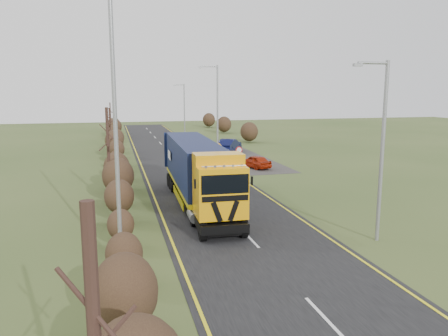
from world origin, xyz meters
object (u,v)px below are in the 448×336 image
Objects in this scene: lorry at (197,169)px; speed_sign at (239,154)px; car_blue_sedan at (229,146)px; car_red_hatchback at (255,162)px; streetlight_near at (381,145)px.

lorry is 12.28m from speed_sign.
car_blue_sedan is at bearing 79.14° from speed_sign.
car_red_hatchback is 1.62× the size of speed_sign.
speed_sign is at bearing 93.40° from streetlight_near.
car_red_hatchback is at bearing 58.68° from lorry.
car_blue_sedan is (8.08, 22.60, -1.50)m from lorry.
lorry is at bearing -118.34° from speed_sign.
car_red_hatchback is 2.25m from speed_sign.
speed_sign is (-1.15, 19.27, -3.08)m from streetlight_near.
lorry is 24.05m from car_blue_sedan.
streetlight_near is 3.85× the size of speed_sign.
speed_sign is at bearing 7.38° from car_red_hatchback.
streetlight_near is (-1.12, -31.09, 3.81)m from car_blue_sedan.
speed_sign is at bearing 111.96° from car_blue_sedan.
car_red_hatchback is 0.74× the size of car_blue_sedan.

